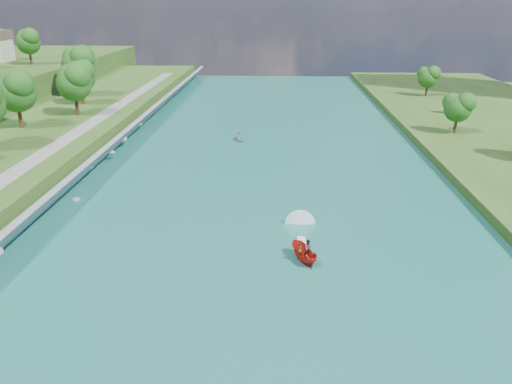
{
  "coord_description": "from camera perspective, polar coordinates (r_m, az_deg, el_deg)",
  "views": [
    {
      "loc": [
        2.22,
        -39.24,
        24.72
      ],
      "look_at": [
        -0.35,
        18.77,
        2.5
      ],
      "focal_mm": 35.0,
      "sensor_mm": 36.0,
      "label": 1
    }
  ],
  "objects": [
    {
      "name": "raft",
      "position": [
        94.92,
        -1.98,
        6.13
      ],
      "size": [
        3.63,
        3.98,
        1.55
      ],
      "rotation": [
        0.0,
        0.0,
        0.52
      ],
      "color": "gray",
      "rests_on": "river_water"
    },
    {
      "name": "ground",
      "position": [
        46.43,
        -0.61,
        -11.23
      ],
      "size": [
        260.0,
        260.0,
        0.0
      ],
      "primitive_type": "plane",
      "color": "#2D5119",
      "rests_on": "ground"
    },
    {
      "name": "riprap_bank",
      "position": [
        68.69,
        -21.76,
        -0.1
      ],
      "size": [
        4.92,
        236.0,
        4.3
      ],
      "color": "slate",
      "rests_on": "ground"
    },
    {
      "name": "riverside_path",
      "position": [
        71.86,
        -26.52,
        1.54
      ],
      "size": [
        3.0,
        200.0,
        0.1
      ],
      "primitive_type": "cube",
      "color": "gray",
      "rests_on": "berm_west"
    },
    {
      "name": "river_water",
      "position": [
        64.21,
        0.36,
        -1.65
      ],
      "size": [
        55.0,
        240.0,
        0.1
      ],
      "primitive_type": "cube",
      "color": "#1B6756",
      "rests_on": "ground"
    },
    {
      "name": "motorboat",
      "position": [
        52.24,
        5.41,
        -6.38
      ],
      "size": [
        3.6,
        19.09,
        2.09
      ],
      "rotation": [
        0.0,
        0.0,
        3.55
      ],
      "color": "#B4160E",
      "rests_on": "river_water"
    }
  ]
}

